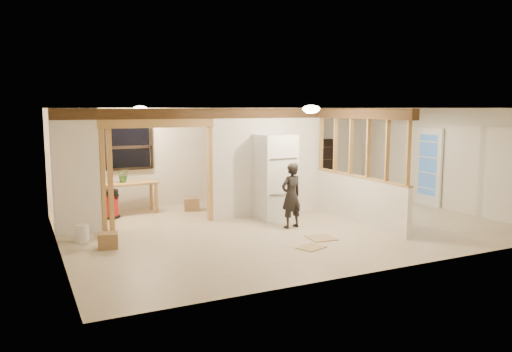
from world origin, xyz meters
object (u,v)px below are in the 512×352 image
shop_vac (108,204)px  bookshelf (321,167)px  woman (291,195)px  refrigerator (275,177)px  work_table (131,198)px

shop_vac → bookshelf: bearing=5.8°
woman → bookshelf: (2.85, 3.23, 0.11)m
refrigerator → work_table: (-2.85, 1.94, -0.58)m
shop_vac → bookshelf: bookshelf is taller
woman → work_table: (-2.74, 2.89, -0.31)m
woman → shop_vac: size_ratio=2.10×
refrigerator → woman: size_ratio=1.39×
refrigerator → shop_vac: refrigerator is taller
shop_vac → bookshelf: size_ratio=0.41×
shop_vac → work_table: bearing=26.4°
refrigerator → woman: refrigerator is taller
work_table → shop_vac: work_table is taller
refrigerator → shop_vac: (-3.42, 1.66, -0.63)m
work_table → shop_vac: bearing=-157.3°
refrigerator → bookshelf: 3.56m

